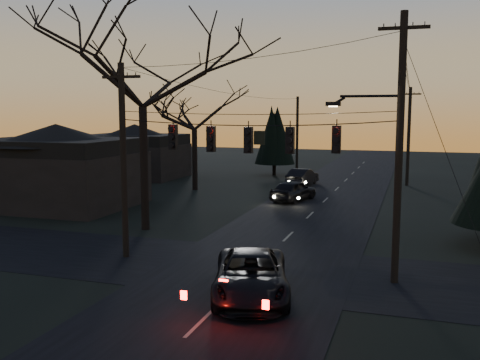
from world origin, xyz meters
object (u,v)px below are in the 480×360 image
(bare_tree_left, at_px, (142,56))
(suv_near, at_px, (251,276))
(utility_pole_far_l, at_px, (297,171))
(sedan_oncoming_a, at_px, (293,191))
(utility_pole_far_r, at_px, (407,186))
(utility_pole_left, at_px, (126,257))
(sedan_oncoming_b, at_px, (303,177))
(utility_pole_right, at_px, (394,282))

(bare_tree_left, height_order, suv_near, bare_tree_left)
(utility_pole_far_l, distance_m, sedan_oncoming_a, 19.45)
(utility_pole_far_l, relative_size, suv_near, 1.46)
(utility_pole_far_r, relative_size, sedan_oncoming_a, 1.89)
(utility_pole_left, distance_m, sedan_oncoming_b, 25.51)
(utility_pole_right, relative_size, utility_pole_far_r, 1.18)
(utility_pole_right, distance_m, utility_pole_far_l, 37.79)
(utility_pole_right, distance_m, utility_pole_far_r, 28.00)
(utility_pole_right, height_order, bare_tree_left, bare_tree_left)
(utility_pole_left, xyz_separation_m, utility_pole_far_r, (11.50, 28.00, 0.00))
(utility_pole_far_l, bearing_deg, bare_tree_left, -93.48)
(utility_pole_right, relative_size, utility_pole_left, 1.18)
(bare_tree_left, bearing_deg, utility_pole_far_l, 86.52)
(utility_pole_right, height_order, sedan_oncoming_b, utility_pole_right)
(suv_near, height_order, sedan_oncoming_a, sedan_oncoming_a)
(suv_near, distance_m, sedan_oncoming_a, 20.38)
(utility_pole_far_l, height_order, sedan_oncoming_a, utility_pole_far_l)
(utility_pole_far_l, bearing_deg, utility_pole_far_r, -34.82)
(utility_pole_far_l, distance_m, bare_tree_left, 32.14)
(utility_pole_far_r, xyz_separation_m, sedan_oncoming_a, (-7.66, -11.05, 0.77))
(utility_pole_far_r, bearing_deg, sedan_oncoming_b, -163.02)
(utility_pole_far_r, relative_size, utility_pole_far_l, 1.06)
(utility_pole_far_r, height_order, suv_near, utility_pole_far_r)
(utility_pole_far_l, xyz_separation_m, sedan_oncoming_a, (3.84, -19.05, 0.77))
(sedan_oncoming_a, xyz_separation_m, sedan_oncoming_b, (-1.04, 8.40, -0.04))
(sedan_oncoming_b, bearing_deg, suv_near, 106.70)
(sedan_oncoming_a, bearing_deg, bare_tree_left, 79.54)
(utility_pole_right, distance_m, sedan_oncoming_a, 18.61)
(utility_pole_far_l, height_order, suv_near, utility_pole_far_l)
(utility_pole_right, xyz_separation_m, bare_tree_left, (-13.36, 5.30, 9.34))
(utility_pole_left, bearing_deg, sedan_oncoming_a, 77.23)
(utility_pole_left, xyz_separation_m, suv_near, (6.80, -3.22, 0.76))
(utility_pole_left, bearing_deg, utility_pole_far_r, 67.67)
(utility_pole_far_l, bearing_deg, sedan_oncoming_a, -78.60)
(utility_pole_left, height_order, suv_near, utility_pole_left)
(utility_pole_far_r, distance_m, utility_pole_far_l, 14.01)
(utility_pole_left, distance_m, utility_pole_far_l, 36.00)
(bare_tree_left, height_order, sedan_oncoming_a, bare_tree_left)
(utility_pole_far_l, bearing_deg, sedan_oncoming_b, -75.28)
(bare_tree_left, bearing_deg, utility_pole_right, -21.64)
(sedan_oncoming_a, bearing_deg, utility_pole_left, 92.87)
(utility_pole_far_r, bearing_deg, utility_pole_right, -90.00)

